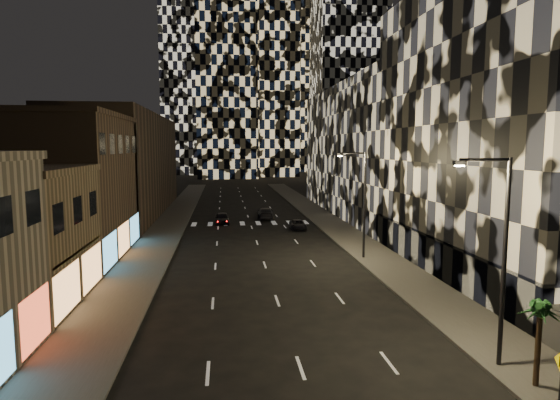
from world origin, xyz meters
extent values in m
cube|color=#47443F|center=(-10.00, 50.00, 0.07)|extent=(4.00, 120.00, 0.15)
cube|color=#47443F|center=(10.00, 50.00, 0.07)|extent=(4.00, 120.00, 0.15)
cube|color=#4C4C47|center=(-7.90, 50.00, 0.07)|extent=(0.20, 120.00, 0.15)
cube|color=#4C4C47|center=(7.90, 50.00, 0.07)|extent=(0.20, 120.00, 0.15)
cube|color=#4E3D2C|center=(-17.00, 33.50, 6.00)|extent=(10.00, 15.00, 12.00)
cube|color=#4E3D2C|center=(-17.00, 60.00, 7.00)|extent=(10.00, 40.00, 14.00)
cube|color=#232326|center=(20.00, 24.50, 11.00)|extent=(16.00, 25.00, 22.00)
cube|color=#383838|center=(12.30, 24.50, 1.50)|extent=(0.60, 25.00, 3.00)
cube|color=#232326|center=(20.00, 57.00, 9.00)|extent=(16.00, 40.00, 18.00)
cube|color=black|center=(35.00, 135.00, 50.00)|extent=(20.00, 20.00, 100.00)
cube|color=black|center=(-12.00, 165.00, 60.00)|extent=(24.00, 24.00, 120.00)
cube|color=black|center=(-2.00, 140.00, 47.50)|extent=(18.00, 18.00, 95.00)
cylinder|color=black|center=(8.60, 10.00, 4.65)|extent=(0.20, 0.20, 9.00)
cylinder|color=black|center=(7.50, 10.00, 9.05)|extent=(2.20, 0.14, 0.14)
cube|color=black|center=(6.40, 10.00, 8.93)|extent=(0.50, 0.25, 0.18)
cube|color=#FFEAB2|center=(6.40, 10.00, 8.81)|extent=(0.35, 0.18, 0.06)
cylinder|color=black|center=(8.60, 30.00, 4.65)|extent=(0.20, 0.20, 9.00)
cylinder|color=black|center=(7.50, 30.00, 9.05)|extent=(2.20, 0.14, 0.14)
cube|color=black|center=(6.40, 30.00, 8.93)|extent=(0.50, 0.25, 0.18)
cube|color=#FFEAB2|center=(6.40, 30.00, 8.81)|extent=(0.35, 0.18, 0.06)
imported|color=black|center=(-3.50, 49.85, 0.72)|extent=(1.76, 4.25, 1.44)
imported|color=black|center=(2.21, 53.45, 0.74)|extent=(2.31, 5.21, 1.49)
imported|color=black|center=(5.29, 45.08, 0.54)|extent=(1.95, 3.94, 1.07)
cylinder|color=black|center=(8.30, 5.93, 1.31)|extent=(0.08, 0.08, 2.32)
cylinder|color=#47331E|center=(9.00, 8.12, 1.64)|extent=(0.22, 0.22, 2.98)
sphere|color=#19471B|center=(9.00, 8.12, 3.27)|extent=(0.65, 0.65, 0.65)
cone|color=#19471B|center=(9.23, 8.09, 3.23)|extent=(1.32, 0.43, 0.79)
cone|color=#19471B|center=(9.17, 8.28, 3.23)|extent=(1.11, 1.08, 0.79)
cone|color=#19471B|center=(8.98, 8.35, 3.23)|extent=(0.38, 1.31, 0.79)
cone|color=#19471B|center=(8.81, 8.25, 3.23)|extent=(1.22, 0.93, 0.79)
cone|color=#19471B|center=(8.78, 8.05, 3.23)|extent=(1.31, 0.65, 0.79)
cone|color=#19471B|center=(8.92, 7.90, 3.23)|extent=(0.69, 1.30, 0.79)
cone|color=#19471B|center=(9.12, 7.92, 3.23)|extent=(0.89, 1.24, 0.79)
camera|label=1|loc=(-3.20, -8.17, 9.59)|focal=30.00mm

